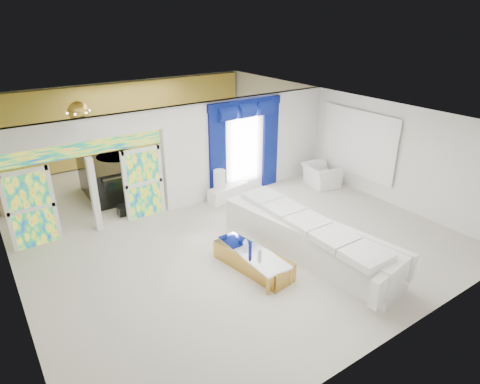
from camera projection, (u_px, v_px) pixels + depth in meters
floor at (208, 216)px, 11.68m from camera, size 12.00×12.00×0.00m
dividing_wall at (249, 144)px, 12.94m from camera, size 5.70×0.18×3.00m
dividing_header at (81, 130)px, 9.86m from camera, size 4.30×0.18×0.55m
stained_panel_left at (31, 209)px, 9.83m from camera, size 0.95×0.04×2.00m
stained_panel_right at (144, 183)px, 11.30m from camera, size 0.95×0.04×2.00m
stained_transom at (84, 149)px, 10.06m from camera, size 4.00×0.05×0.35m
window_pane at (244, 148)px, 12.76m from camera, size 1.00×0.02×2.30m
blue_drape_left at (218, 155)px, 12.24m from camera, size 0.55×0.10×2.80m
blue_drape_right at (270, 144)px, 13.27m from camera, size 0.55×0.10×2.80m
blue_pelmet at (245, 104)px, 12.18m from camera, size 2.60×0.12×0.25m
wall_mirror at (358, 143)px, 12.85m from camera, size 0.04×2.70×1.90m
gold_curtains at (128, 122)px, 15.53m from camera, size 9.70×0.12×2.90m
white_sofa at (307, 240)px, 9.58m from camera, size 1.72×4.68×0.87m
coffee_table at (253, 260)px, 9.20m from camera, size 0.97×2.04×0.44m
console_table at (228, 193)px, 12.62m from camera, size 1.36×0.59×0.44m
table_lamp at (220, 179)px, 12.26m from camera, size 0.36×0.36×0.58m
armchair at (321, 175)px, 13.57m from camera, size 1.16×1.27×0.72m
grand_piano at (112, 179)px, 12.87m from camera, size 1.65×2.13×1.05m
piano_bench at (132, 208)px, 11.81m from camera, size 0.83×0.35×0.27m
tv_console at (10, 200)px, 11.73m from camera, size 0.60×0.56×0.76m
chandelier at (78, 112)px, 11.99m from camera, size 0.60×0.60×0.60m
decanters at (251, 249)px, 9.08m from camera, size 0.14×0.62×0.23m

